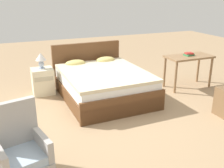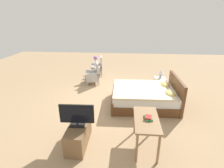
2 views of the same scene
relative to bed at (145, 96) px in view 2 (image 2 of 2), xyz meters
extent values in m
plane|color=#A38460|center=(-0.20, -0.98, -0.30)|extent=(16.00, 16.00, 0.00)
cube|color=brown|center=(0.00, -0.05, -0.16)|extent=(1.62, 2.09, 0.28)
cube|color=white|center=(0.00, -0.05, 0.10)|extent=(1.55, 2.01, 0.24)
cube|color=beige|center=(0.00, -0.13, 0.25)|extent=(1.60, 1.85, 0.06)
cube|color=brown|center=(-0.02, 0.94, 0.18)|extent=(1.60, 0.12, 0.96)
cube|color=brown|center=(0.02, -1.05, -0.10)|extent=(1.60, 0.10, 0.40)
ellipsoid|color=#DBC670|center=(-0.37, 0.66, 0.29)|extent=(0.45, 0.29, 0.14)
ellipsoid|color=#DBC670|center=(0.34, 0.68, 0.29)|extent=(0.45, 0.29, 0.14)
cylinder|color=#ADA8A3|center=(-3.09, -2.33, -0.22)|extent=(0.04, 0.04, 0.16)
cylinder|color=#ADA8A3|center=(-2.63, -2.28, -0.22)|extent=(0.04, 0.04, 0.16)
cylinder|color=#ADA8A3|center=(-3.14, -1.88, -0.22)|extent=(0.04, 0.04, 0.16)
cylinder|color=#ADA8A3|center=(-2.68, -1.82, -0.22)|extent=(0.04, 0.04, 0.16)
cube|color=#ADA8A3|center=(-2.89, -2.08, -0.08)|extent=(0.60, 0.60, 0.12)
cube|color=#A3B7CC|center=(-2.89, -2.08, 0.03)|extent=(0.55, 0.55, 0.10)
cube|color=#ADA8A3|center=(-2.91, -1.85, 0.30)|extent=(0.55, 0.14, 0.64)
cube|color=#ADA8A3|center=(-3.12, -2.11, 0.11)|extent=(0.13, 0.52, 0.26)
cube|color=#ADA8A3|center=(-2.65, -2.05, 0.11)|extent=(0.13, 0.52, 0.26)
cylinder|color=#ADA8A3|center=(-1.88, -2.36, -0.22)|extent=(0.04, 0.04, 0.16)
cylinder|color=#ADA8A3|center=(-1.44, -2.25, -0.22)|extent=(0.04, 0.04, 0.16)
cylinder|color=#ADA8A3|center=(-1.99, -1.91, -0.22)|extent=(0.04, 0.04, 0.16)
cylinder|color=#ADA8A3|center=(-1.55, -1.80, -0.22)|extent=(0.04, 0.04, 0.16)
cube|color=#ADA8A3|center=(-1.71, -2.08, -0.08)|extent=(0.65, 0.65, 0.12)
cube|color=#A3B7CC|center=(-1.71, -2.08, 0.03)|extent=(0.60, 0.60, 0.10)
cube|color=#ADA8A3|center=(-1.77, -1.86, 0.30)|extent=(0.54, 0.21, 0.64)
cube|color=#ADA8A3|center=(-1.94, -2.14, 0.11)|extent=(0.19, 0.51, 0.26)
cube|color=#ADA8A3|center=(-1.49, -2.02, 0.11)|extent=(0.19, 0.51, 0.26)
cylinder|color=beige|center=(-2.30, -2.02, -0.29)|extent=(0.28, 0.28, 0.03)
cylinder|color=beige|center=(-2.30, -2.02, 0.00)|extent=(0.06, 0.06, 0.54)
cylinder|color=beige|center=(-2.30, -2.02, 0.28)|extent=(0.40, 0.40, 0.02)
cylinder|color=silver|center=(-2.30, -2.02, 0.41)|extent=(0.11, 0.11, 0.22)
cylinder|color=#477538|center=(-2.30, -2.02, 0.57)|extent=(0.02, 0.02, 0.10)
sphere|color=#8956B7|center=(-2.30, -2.02, 0.69)|extent=(0.17, 0.17, 0.17)
cube|color=beige|center=(-1.10, 0.63, -0.02)|extent=(0.44, 0.40, 0.55)
cube|color=#B3AB8E|center=(-1.10, 0.43, 0.09)|extent=(0.37, 0.01, 0.09)
cylinder|color=#9EADC6|center=(-1.10, 0.63, 0.26)|extent=(0.13, 0.13, 0.02)
ellipsoid|color=#9EADC6|center=(-1.10, 0.63, 0.35)|extent=(0.11, 0.11, 0.16)
cone|color=silver|center=(-1.10, 0.63, 0.51)|extent=(0.22, 0.22, 0.15)
cube|color=brown|center=(2.03, -1.68, -0.05)|extent=(0.96, 0.40, 0.50)
cube|color=black|center=(2.03, -1.68, 0.22)|extent=(0.21, 0.33, 0.03)
cylinder|color=black|center=(2.03, -1.68, 0.26)|extent=(0.04, 0.04, 0.05)
cube|color=black|center=(2.03, -1.68, 0.50)|extent=(0.07, 0.75, 0.43)
cube|color=black|center=(2.06, -1.68, 0.50)|extent=(0.03, 0.69, 0.39)
cylinder|color=#8E6B47|center=(1.52, -0.40, 0.04)|extent=(0.05, 0.05, 0.68)
cylinder|color=#8E6B47|center=(2.46, -0.40, 0.04)|extent=(0.05, 0.05, 0.68)
cylinder|color=#8E6B47|center=(1.52, 0.02, 0.04)|extent=(0.05, 0.05, 0.68)
cylinder|color=#8E6B47|center=(2.46, 0.02, 0.04)|extent=(0.05, 0.05, 0.68)
cube|color=#8E6B47|center=(1.99, -0.19, 0.41)|extent=(1.04, 0.52, 0.04)
cube|color=#337A47|center=(2.00, -0.16, 0.44)|extent=(0.24, 0.18, 0.04)
cube|color=#AD2823|center=(2.00, -0.16, 0.48)|extent=(0.19, 0.16, 0.03)
camera|label=1|loc=(-1.74, -4.75, 1.78)|focal=42.00mm
camera|label=2|loc=(5.19, -0.66, 2.47)|focal=28.00mm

